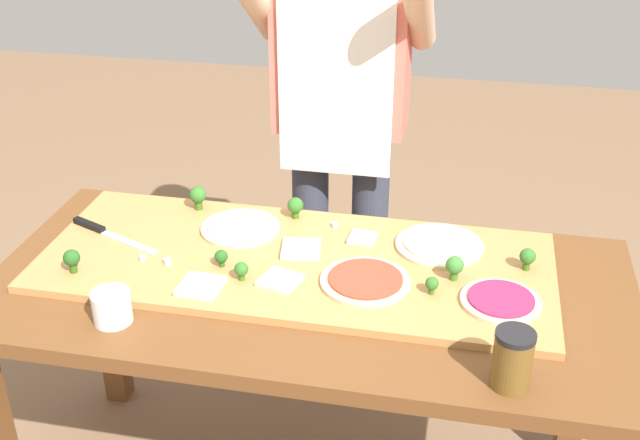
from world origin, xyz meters
TOP-DOWN VIEW (x-y plane):
  - prep_table at (0.00, 0.00)m, footprint 1.59×0.75m
  - cutting_board at (-0.05, 0.07)m, footprint 1.30×0.53m
  - chefs_knife at (-0.59, 0.10)m, footprint 0.29×0.13m
  - pizza_whole_cheese_artichoke at (0.30, 0.20)m, footprint 0.23×0.23m
  - pizza_whole_tomato_red at (0.14, -0.01)m, footprint 0.22×0.22m
  - pizza_whole_white_garlic at (-0.23, 0.19)m, footprint 0.22×0.22m
  - pizza_whole_beet_magenta at (0.46, -0.03)m, footprint 0.19×0.19m
  - pizza_slice_near_right at (-0.24, -0.11)m, footprint 0.11×0.11m
  - pizza_slice_near_left at (-0.06, -0.05)m, footprint 0.11×0.11m
  - pizza_slice_far_right at (-0.04, 0.11)m, footprint 0.11×0.11m
  - pizza_slice_center at (0.10, 0.20)m, footprint 0.08×0.08m
  - broccoli_floret_back_right at (0.30, -0.02)m, footprint 0.03×0.03m
  - broccoli_floret_back_left at (-0.22, 0.00)m, footprint 0.03×0.03m
  - broccoli_floret_front_mid at (-0.10, 0.29)m, footprint 0.04×0.04m
  - broccoli_floret_center_right at (-0.57, -0.10)m, footprint 0.04×0.04m
  - broccoli_floret_front_right at (0.52, 0.14)m, footprint 0.04×0.04m
  - broccoli_floret_front_left at (-0.16, -0.05)m, footprint 0.04×0.04m
  - broccoli_floret_center_left at (0.35, 0.05)m, footprint 0.04×0.04m
  - broccoli_floret_back_mid at (-0.38, 0.28)m, footprint 0.05×0.05m
  - cheese_crumble_a at (-0.36, -0.02)m, footprint 0.02×0.02m
  - cheese_crumble_b at (0.02, 0.26)m, footprint 0.02×0.02m
  - cheese_crumble_c at (-0.43, -0.01)m, footprint 0.02×0.02m
  - flour_cup at (-0.40, -0.25)m, footprint 0.09×0.09m
  - sauce_jar at (0.48, -0.29)m, footprint 0.08×0.08m
  - cook_center at (-0.04, 0.67)m, footprint 0.54×0.39m

SIDE VIEW (x-z plane):
  - prep_table at x=0.00m, z-range 0.27..1.03m
  - cutting_board at x=-0.05m, z-range 0.75..0.77m
  - chefs_knife at x=-0.59m, z-range 0.77..0.79m
  - pizza_slice_near_right at x=-0.24m, z-range 0.77..0.79m
  - pizza_slice_near_left at x=-0.06m, z-range 0.77..0.79m
  - pizza_slice_far_right at x=-0.04m, z-range 0.77..0.79m
  - pizza_slice_center at x=0.10m, z-range 0.77..0.79m
  - cheese_crumble_b at x=0.02m, z-range 0.77..0.79m
  - cheese_crumble_c at x=-0.43m, z-range 0.77..0.79m
  - pizza_whole_beet_magenta at x=0.46m, z-range 0.77..0.79m
  - pizza_whole_white_garlic at x=-0.23m, z-range 0.77..0.79m
  - pizza_whole_cheese_artichoke at x=0.30m, z-range 0.77..0.79m
  - pizza_whole_tomato_red at x=0.14m, z-range 0.77..0.79m
  - cheese_crumble_a at x=-0.36m, z-range 0.77..0.79m
  - flour_cup at x=-0.40m, z-range 0.75..0.83m
  - broccoli_floret_back_left at x=-0.22m, z-range 0.78..0.82m
  - broccoli_floret_back_right at x=0.30m, z-range 0.78..0.82m
  - broccoli_floret_front_left at x=-0.16m, z-range 0.78..0.83m
  - broccoli_floret_front_right at x=0.52m, z-range 0.78..0.84m
  - broccoli_floret_front_mid at x=-0.10m, z-range 0.78..0.84m
  - broccoli_floret_center_right at x=-0.57m, z-range 0.78..0.84m
  - broccoli_floret_center_left at x=0.35m, z-range 0.78..0.84m
  - broccoli_floret_back_mid at x=-0.38m, z-range 0.78..0.85m
  - sauce_jar at x=0.48m, z-range 0.75..0.88m
  - cook_center at x=-0.04m, z-range 0.16..1.83m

